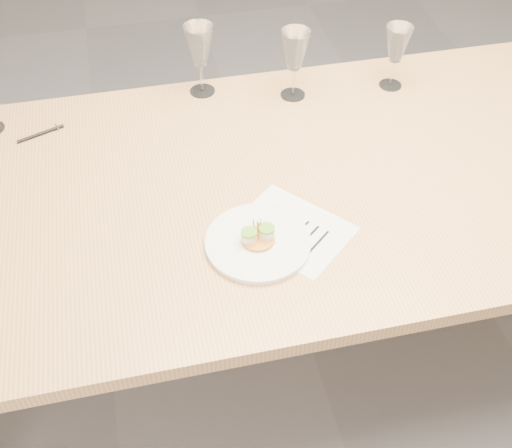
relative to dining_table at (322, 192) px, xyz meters
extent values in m
plane|color=slate|center=(0.00, 0.00, -0.68)|extent=(7.00, 7.00, 0.00)
cube|color=tan|center=(0.00, 0.00, 0.05)|extent=(2.40, 1.00, 0.04)
cylinder|color=white|center=(-0.23, -0.21, 0.07)|extent=(0.24, 0.24, 0.01)
cylinder|color=white|center=(-0.23, -0.21, 0.08)|extent=(0.25, 0.25, 0.01)
cylinder|color=orange|center=(-0.23, -0.21, 0.09)|extent=(0.08, 0.08, 0.01)
cylinder|color=#F1E9C5|center=(-0.25, -0.21, 0.10)|extent=(0.04, 0.04, 0.02)
cylinder|color=#F1E9C5|center=(-0.20, -0.21, 0.10)|extent=(0.04, 0.04, 0.02)
cylinder|color=#7EBA33|center=(-0.25, -0.21, 0.12)|extent=(0.04, 0.04, 0.01)
cylinder|color=#7EBA33|center=(-0.20, -0.21, 0.12)|extent=(0.04, 0.04, 0.01)
cylinder|color=tan|center=(-0.18, -0.25, 0.08)|extent=(0.04, 0.04, 0.00)
cube|color=white|center=(-0.14, -0.18, 0.07)|extent=(0.32, 0.33, 0.00)
cube|color=black|center=(-0.21, -0.12, 0.07)|extent=(0.07, 0.06, 0.00)
cube|color=black|center=(-0.19, -0.14, 0.07)|extent=(0.10, 0.09, 0.00)
cube|color=black|center=(-0.17, -0.17, 0.07)|extent=(0.10, 0.09, 0.00)
cube|color=black|center=(-0.14, -0.21, 0.07)|extent=(0.10, 0.09, 0.00)
cube|color=black|center=(-0.12, -0.23, 0.07)|extent=(0.10, 0.09, 0.00)
cube|color=black|center=(-0.10, -0.25, 0.07)|extent=(0.10, 0.09, 0.00)
cylinder|color=black|center=(-0.72, 0.33, 0.07)|extent=(0.13, 0.06, 0.01)
cube|color=silver|center=(-0.68, 0.34, 0.08)|extent=(0.01, 0.02, 0.00)
cylinder|color=white|center=(-0.25, 0.44, 0.07)|extent=(0.08, 0.08, 0.00)
cylinder|color=white|center=(-0.25, 0.44, 0.12)|extent=(0.01, 0.01, 0.09)
cone|color=white|center=(-0.25, 0.44, 0.22)|extent=(0.09, 0.09, 0.12)
cylinder|color=white|center=(0.01, 0.36, 0.07)|extent=(0.07, 0.07, 0.00)
cylinder|color=white|center=(0.01, 0.36, 0.12)|extent=(0.01, 0.01, 0.09)
cone|color=white|center=(0.01, 0.36, 0.22)|extent=(0.08, 0.08, 0.12)
cylinder|color=white|center=(0.32, 0.34, 0.07)|extent=(0.07, 0.07, 0.00)
cylinder|color=white|center=(0.32, 0.34, 0.11)|extent=(0.01, 0.01, 0.08)
cone|color=white|center=(0.32, 0.34, 0.21)|extent=(0.08, 0.08, 0.11)
camera|label=1|loc=(-0.45, -1.20, 1.17)|focal=45.00mm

